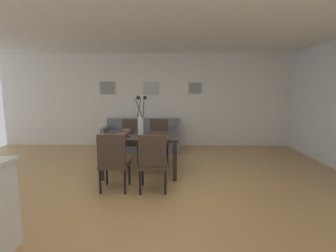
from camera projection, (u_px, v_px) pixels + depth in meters
ground_plane at (152, 189)px, 3.99m from camera, size 9.00×9.00×0.00m
back_wall_panel at (161, 100)px, 7.02m from camera, size 9.00×0.10×2.60m
ceiling_panel at (152, 24)px, 4.01m from camera, size 9.00×7.20×0.08m
dining_table at (141, 139)px, 4.70m from camera, size 1.40×1.00×0.74m
dining_chair_near_left at (114, 160)px, 3.83m from camera, size 0.44×0.44×0.92m
dining_chair_near_right at (131, 138)px, 5.60m from camera, size 0.44×0.44×0.92m
dining_chair_far_left at (153, 160)px, 3.80m from camera, size 0.45×0.45×0.92m
dining_chair_far_right at (159, 138)px, 5.60m from camera, size 0.45×0.45×0.92m
centerpiece_vase at (141, 120)px, 4.65m from camera, size 0.21×0.23×0.73m
placemat_near_left at (122, 137)px, 4.47m from camera, size 0.32×0.32×0.01m
bowl_near_left at (122, 135)px, 4.46m from camera, size 0.17×0.17×0.07m
placemat_near_right at (126, 133)px, 4.91m from camera, size 0.32×0.32×0.01m
bowl_near_right at (126, 131)px, 4.91m from camera, size 0.17×0.17×0.07m
sofa at (143, 139)px, 6.63m from camera, size 2.01×0.84×0.80m
framed_picture_left at (107, 88)px, 6.93m from camera, size 0.43×0.03×0.37m
framed_picture_center at (151, 88)px, 6.91m from camera, size 0.42×0.03×0.34m
framed_picture_right at (195, 88)px, 6.89m from camera, size 0.37×0.03×0.32m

